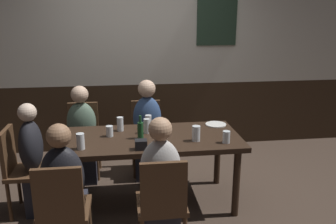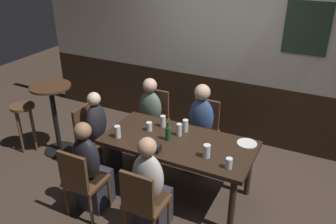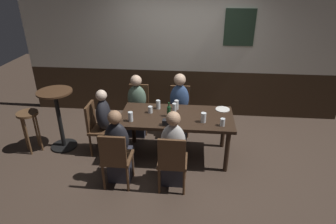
{
  "view_description": "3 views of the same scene",
  "coord_description": "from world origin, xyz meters",
  "px_view_note": "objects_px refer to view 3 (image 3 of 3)",
  "views": [
    {
      "loc": [
        -0.28,
        -3.33,
        1.96
      ],
      "look_at": [
        0.17,
        0.08,
        0.97
      ],
      "focal_mm": 37.74,
      "sensor_mm": 36.0,
      "label": 1
    },
    {
      "loc": [
        1.44,
        -3.19,
        2.85
      ],
      "look_at": [
        -0.16,
        0.04,
        1.06
      ],
      "focal_mm": 37.41,
      "sensor_mm": 36.0,
      "label": 2
    },
    {
      "loc": [
        0.25,
        -4.02,
        2.78
      ],
      "look_at": [
        -0.13,
        -0.07,
        0.83
      ],
      "focal_mm": 30.85,
      "sensor_mm": 36.0,
      "label": 3
    }
  ],
  "objects_px": {
    "tumbler_water": "(174,108)",
    "bar_stool": "(29,121)",
    "tumbler_short": "(158,105)",
    "plate_white_large": "(223,109)",
    "person_head_west": "(108,127)",
    "beer_glass_half": "(203,118)",
    "chair_left_near": "(116,157)",
    "pint_glass_pale": "(150,110)",
    "dining_table": "(177,120)",
    "person_left_near": "(119,151)",
    "person_left_far": "(137,110)",
    "chair_left_far": "(139,105)",
    "person_mid_far": "(179,110)",
    "side_bar_table": "(59,115)",
    "chair_mid_far": "(180,107)",
    "condiment_caddy": "(166,122)",
    "person_mid_near": "(173,154)",
    "chair_head_west": "(98,126)",
    "beer_bottle_green": "(169,111)",
    "pint_glass_amber": "(222,123)",
    "chair_mid_near": "(172,160)",
    "pint_glass_stout": "(176,105)",
    "highball_clear": "(131,117)"
  },
  "relations": [
    {
      "from": "chair_left_near",
      "to": "tumbler_short",
      "type": "distance_m",
      "value": 1.2
    },
    {
      "from": "chair_head_west",
      "to": "chair_mid_near",
      "type": "xyz_separation_m",
      "value": [
        1.3,
        -0.84,
        0.0
      ]
    },
    {
      "from": "chair_left_far",
      "to": "person_head_west",
      "type": "distance_m",
      "value": 0.91
    },
    {
      "from": "person_mid_far",
      "to": "bar_stool",
      "type": "relative_size",
      "value": 1.64
    },
    {
      "from": "person_mid_near",
      "to": "pint_glass_pale",
      "type": "height_order",
      "value": "person_mid_near"
    },
    {
      "from": "person_left_far",
      "to": "side_bar_table",
      "type": "relative_size",
      "value": 1.08
    },
    {
      "from": "chair_head_west",
      "to": "beer_bottle_green",
      "type": "bearing_deg",
      "value": -1.5
    },
    {
      "from": "beer_glass_half",
      "to": "pint_glass_pale",
      "type": "bearing_deg",
      "value": 164.08
    },
    {
      "from": "chair_left_far",
      "to": "person_left_near",
      "type": "distance_m",
      "value": 1.52
    },
    {
      "from": "pint_glass_amber",
      "to": "tumbler_short",
      "type": "relative_size",
      "value": 0.79
    },
    {
      "from": "beer_glass_half",
      "to": "tumbler_water",
      "type": "bearing_deg",
      "value": 147.72
    },
    {
      "from": "chair_mid_far",
      "to": "person_head_west",
      "type": "xyz_separation_m",
      "value": [
        -1.13,
        -0.84,
        -0.03
      ]
    },
    {
      "from": "side_bar_table",
      "to": "bar_stool",
      "type": "xyz_separation_m",
      "value": [
        -0.45,
        -0.15,
        -0.05
      ]
    },
    {
      "from": "chair_head_west",
      "to": "person_head_west",
      "type": "xyz_separation_m",
      "value": [
        0.16,
        0.0,
        -0.03
      ]
    },
    {
      "from": "side_bar_table",
      "to": "chair_left_near",
      "type": "bearing_deg",
      "value": -37.36
    },
    {
      "from": "pint_glass_pale",
      "to": "condiment_caddy",
      "type": "height_order",
      "value": "pint_glass_pale"
    },
    {
      "from": "person_mid_near",
      "to": "chair_left_far",
      "type": "bearing_deg",
      "value": 117.04
    },
    {
      "from": "dining_table",
      "to": "person_left_near",
      "type": "relative_size",
      "value": 1.54
    },
    {
      "from": "tumbler_water",
      "to": "pint_glass_pale",
      "type": "bearing_deg",
      "value": -172.41
    },
    {
      "from": "person_left_near",
      "to": "beer_bottle_green",
      "type": "xyz_separation_m",
      "value": [
        0.65,
        0.65,
        0.35
      ]
    },
    {
      "from": "dining_table",
      "to": "bar_stool",
      "type": "distance_m",
      "value": 2.43
    },
    {
      "from": "pint_glass_amber",
      "to": "plate_white_large",
      "type": "distance_m",
      "value": 0.55
    },
    {
      "from": "person_left_near",
      "to": "person_left_far",
      "type": "bearing_deg",
      "value": 90.0
    },
    {
      "from": "person_left_near",
      "to": "tumbler_water",
      "type": "distance_m",
      "value": 1.13
    },
    {
      "from": "chair_mid_far",
      "to": "person_left_far",
      "type": "bearing_deg",
      "value": -168.16
    },
    {
      "from": "chair_left_near",
      "to": "highball_clear",
      "type": "relative_size",
      "value": 5.87
    },
    {
      "from": "chair_mid_far",
      "to": "beer_glass_half",
      "type": "bearing_deg",
      "value": -67.89
    },
    {
      "from": "pint_glass_stout",
      "to": "person_left_near",
      "type": "bearing_deg",
      "value": -129.2
    },
    {
      "from": "dining_table",
      "to": "side_bar_table",
      "type": "distance_m",
      "value": 1.98
    },
    {
      "from": "pint_glass_amber",
      "to": "beer_bottle_green",
      "type": "relative_size",
      "value": 0.5
    },
    {
      "from": "dining_table",
      "to": "chair_left_far",
      "type": "xyz_separation_m",
      "value": [
        -0.78,
        0.84,
        -0.16
      ]
    },
    {
      "from": "chair_mid_far",
      "to": "condiment_caddy",
      "type": "distance_m",
      "value": 1.2
    },
    {
      "from": "person_left_near",
      "to": "bar_stool",
      "type": "bearing_deg",
      "value": 159.9
    },
    {
      "from": "person_left_far",
      "to": "person_left_near",
      "type": "bearing_deg",
      "value": -90.0
    },
    {
      "from": "condiment_caddy",
      "to": "tumbler_short",
      "type": "bearing_deg",
      "value": 108.75
    },
    {
      "from": "chair_mid_near",
      "to": "plate_white_large",
      "type": "relative_size",
      "value": 3.83
    },
    {
      "from": "chair_mid_far",
      "to": "side_bar_table",
      "type": "distance_m",
      "value": 2.12
    },
    {
      "from": "beer_glass_half",
      "to": "chair_mid_far",
      "type": "bearing_deg",
      "value": 112.11
    },
    {
      "from": "person_head_west",
      "to": "beer_glass_half",
      "type": "relative_size",
      "value": 7.44
    },
    {
      "from": "chair_left_far",
      "to": "side_bar_table",
      "type": "height_order",
      "value": "side_bar_table"
    },
    {
      "from": "person_head_west",
      "to": "beer_glass_half",
      "type": "xyz_separation_m",
      "value": [
        1.54,
        -0.17,
        0.33
      ]
    },
    {
      "from": "person_mid_far",
      "to": "side_bar_table",
      "type": "bearing_deg",
      "value": -162.99
    },
    {
      "from": "chair_head_west",
      "to": "beer_bottle_green",
      "type": "height_order",
      "value": "beer_bottle_green"
    },
    {
      "from": "chair_mid_near",
      "to": "bar_stool",
      "type": "distance_m",
      "value": 2.55
    },
    {
      "from": "tumbler_water",
      "to": "bar_stool",
      "type": "height_order",
      "value": "tumbler_water"
    },
    {
      "from": "pint_glass_stout",
      "to": "side_bar_table",
      "type": "xyz_separation_m",
      "value": [
        -1.95,
        -0.17,
        -0.19
      ]
    },
    {
      "from": "person_left_far",
      "to": "beer_glass_half",
      "type": "relative_size",
      "value": 7.49
    },
    {
      "from": "dining_table",
      "to": "person_head_west",
      "type": "xyz_separation_m",
      "value": [
        -1.13,
        0.0,
        -0.19
      ]
    },
    {
      "from": "tumbler_short",
      "to": "plate_white_large",
      "type": "relative_size",
      "value": 0.65
    },
    {
      "from": "pint_glass_stout",
      "to": "beer_bottle_green",
      "type": "relative_size",
      "value": 0.66
    }
  ]
}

